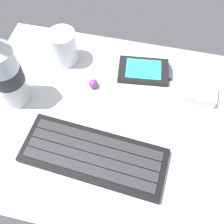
{
  "coord_description": "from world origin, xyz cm",
  "views": [
    {
      "loc": [
        6.31,
        -28.26,
        52.14
      ],
      "look_at": [
        0.0,
        0.0,
        3.0
      ],
      "focal_mm": 43.54,
      "sensor_mm": 36.0,
      "label": 1
    }
  ],
  "objects_px": {
    "keyboard": "(94,155)",
    "handheld_device": "(144,71)",
    "charger_block": "(201,93)",
    "trackball_mouse": "(93,84)",
    "water_bottle": "(5,72)",
    "juice_cup": "(64,48)"
  },
  "relations": [
    {
      "from": "water_bottle",
      "to": "charger_block",
      "type": "bearing_deg",
      "value": 13.01
    },
    {
      "from": "keyboard",
      "to": "charger_block",
      "type": "height_order",
      "value": "charger_block"
    },
    {
      "from": "water_bottle",
      "to": "trackball_mouse",
      "type": "distance_m",
      "value": 0.19
    },
    {
      "from": "handheld_device",
      "to": "water_bottle",
      "type": "relative_size",
      "value": 0.64
    },
    {
      "from": "water_bottle",
      "to": "keyboard",
      "type": "bearing_deg",
      "value": -26.61
    },
    {
      "from": "keyboard",
      "to": "charger_block",
      "type": "bearing_deg",
      "value": 44.77
    },
    {
      "from": "charger_block",
      "to": "trackball_mouse",
      "type": "distance_m",
      "value": 0.25
    },
    {
      "from": "handheld_device",
      "to": "trackball_mouse",
      "type": "height_order",
      "value": "trackball_mouse"
    },
    {
      "from": "keyboard",
      "to": "trackball_mouse",
      "type": "relative_size",
      "value": 13.51
    },
    {
      "from": "handheld_device",
      "to": "charger_block",
      "type": "xyz_separation_m",
      "value": [
        0.14,
        -0.04,
        0.0
      ]
    },
    {
      "from": "keyboard",
      "to": "juice_cup",
      "type": "relative_size",
      "value": 3.5
    },
    {
      "from": "charger_block",
      "to": "trackball_mouse",
      "type": "bearing_deg",
      "value": -173.48
    },
    {
      "from": "handheld_device",
      "to": "water_bottle",
      "type": "height_order",
      "value": "water_bottle"
    },
    {
      "from": "charger_block",
      "to": "keyboard",
      "type": "bearing_deg",
      "value": -135.23
    },
    {
      "from": "handheld_device",
      "to": "juice_cup",
      "type": "height_order",
      "value": "juice_cup"
    },
    {
      "from": "keyboard",
      "to": "handheld_device",
      "type": "relative_size",
      "value": 2.22
    },
    {
      "from": "water_bottle",
      "to": "trackball_mouse",
      "type": "height_order",
      "value": "water_bottle"
    },
    {
      "from": "keyboard",
      "to": "charger_block",
      "type": "relative_size",
      "value": 4.25
    },
    {
      "from": "keyboard",
      "to": "charger_block",
      "type": "distance_m",
      "value": 0.28
    },
    {
      "from": "handheld_device",
      "to": "trackball_mouse",
      "type": "xyz_separation_m",
      "value": [
        -0.11,
        -0.07,
        0.0
      ]
    },
    {
      "from": "keyboard",
      "to": "handheld_device",
      "type": "distance_m",
      "value": 0.25
    },
    {
      "from": "handheld_device",
      "to": "juice_cup",
      "type": "relative_size",
      "value": 1.57
    }
  ]
}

